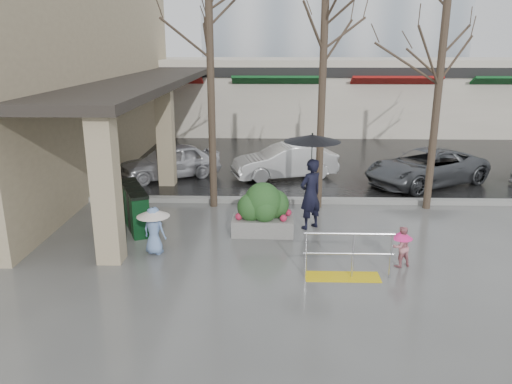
# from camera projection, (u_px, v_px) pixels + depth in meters

# --- Properties ---
(ground) EXTENTS (120.00, 120.00, 0.00)m
(ground) POSITION_uv_depth(u_px,v_px,m) (281.00, 254.00, 11.89)
(ground) COLOR #51514F
(ground) RESTS_ON ground
(street_asphalt) EXTENTS (120.00, 36.00, 0.01)m
(street_asphalt) POSITION_uv_depth(u_px,v_px,m) (275.00, 119.00, 32.96)
(street_asphalt) COLOR black
(street_asphalt) RESTS_ON ground
(curb) EXTENTS (120.00, 0.30, 0.15)m
(curb) POSITION_uv_depth(u_px,v_px,m) (279.00, 200.00, 15.70)
(curb) COLOR gray
(curb) RESTS_ON ground
(near_building) EXTENTS (6.00, 18.00, 8.00)m
(near_building) POSITION_uv_depth(u_px,v_px,m) (38.00, 66.00, 18.66)
(near_building) COLOR tan
(near_building) RESTS_ON ground
(canopy_slab) EXTENTS (2.80, 18.00, 0.25)m
(canopy_slab) POSITION_uv_depth(u_px,v_px,m) (150.00, 77.00, 18.65)
(canopy_slab) COLOR #2D2823
(canopy_slab) RESTS_ON pillar_front
(pillar_front) EXTENTS (0.55, 0.55, 3.50)m
(pillar_front) POSITION_uv_depth(u_px,v_px,m) (106.00, 188.00, 11.02)
(pillar_front) COLOR tan
(pillar_front) RESTS_ON ground
(pillar_back) EXTENTS (0.55, 0.55, 3.50)m
(pillar_back) POSITION_uv_depth(u_px,v_px,m) (166.00, 136.00, 17.25)
(pillar_back) COLOR tan
(pillar_back) RESTS_ON ground
(storefront_row) EXTENTS (34.00, 6.74, 4.00)m
(storefront_row) POSITION_uv_depth(u_px,v_px,m) (311.00, 95.00, 28.46)
(storefront_row) COLOR beige
(storefront_row) RESTS_ON ground
(handrail) EXTENTS (1.90, 0.50, 1.03)m
(handrail) POSITION_uv_depth(u_px,v_px,m) (346.00, 261.00, 10.59)
(handrail) COLOR yellow
(handrail) RESTS_ON ground
(tree_west) EXTENTS (3.20, 3.20, 6.80)m
(tree_west) POSITION_uv_depth(u_px,v_px,m) (210.00, 33.00, 13.94)
(tree_west) COLOR #382B21
(tree_west) RESTS_ON ground
(tree_midwest) EXTENTS (3.20, 3.20, 7.00)m
(tree_midwest) POSITION_uv_depth(u_px,v_px,m) (324.00, 28.00, 13.80)
(tree_midwest) COLOR #382B21
(tree_midwest) RESTS_ON ground
(tree_mideast) EXTENTS (3.20, 3.20, 6.50)m
(tree_mideast) POSITION_uv_depth(u_px,v_px,m) (443.00, 42.00, 13.82)
(tree_mideast) COLOR #382B21
(tree_mideast) RESTS_ON ground
(woman) EXTENTS (1.49, 1.49, 2.61)m
(woman) POSITION_uv_depth(u_px,v_px,m) (311.00, 172.00, 13.12)
(woman) COLOR black
(woman) RESTS_ON ground
(child_pink) EXTENTS (0.55, 0.49, 0.94)m
(child_pink) POSITION_uv_depth(u_px,v_px,m) (401.00, 244.00, 11.09)
(child_pink) COLOR #CF7E87
(child_pink) RESTS_ON ground
(child_blue) EXTENTS (0.78, 0.78, 1.16)m
(child_blue) POSITION_uv_depth(u_px,v_px,m) (154.00, 225.00, 11.72)
(child_blue) COLOR #7293CB
(child_blue) RESTS_ON ground
(planter) EXTENTS (1.61, 0.94, 1.39)m
(planter) POSITION_uv_depth(u_px,v_px,m) (263.00, 210.00, 12.97)
(planter) COLOR #65635E
(planter) RESTS_ON ground
(news_boxes) EXTENTS (1.26, 2.04, 1.14)m
(news_boxes) POSITION_uv_depth(u_px,v_px,m) (135.00, 207.00, 13.46)
(news_boxes) COLOR #0C3819
(news_boxes) RESTS_ON ground
(car_a) EXTENTS (3.96, 3.08, 1.26)m
(car_a) POSITION_uv_depth(u_px,v_px,m) (170.00, 161.00, 18.43)
(car_a) COLOR silver
(car_a) RESTS_ON ground
(car_b) EXTENTS (4.05, 2.41, 1.26)m
(car_b) POSITION_uv_depth(u_px,v_px,m) (285.00, 161.00, 18.43)
(car_b) COLOR white
(car_b) RESTS_ON ground
(car_c) EXTENTS (4.98, 4.02, 1.26)m
(car_c) POSITION_uv_depth(u_px,v_px,m) (426.00, 167.00, 17.56)
(car_c) COLOR #4F5256
(car_c) RESTS_ON ground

